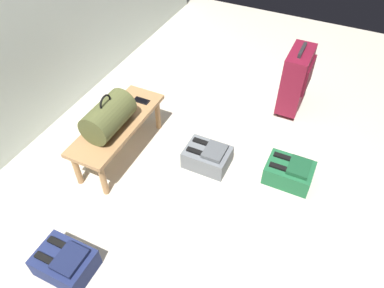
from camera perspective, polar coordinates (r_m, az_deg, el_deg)
ground_plane at (r=3.15m, az=0.68°, el=-4.51°), size 6.60×6.60×0.00m
bench at (r=3.16m, az=-11.52°, el=2.62°), size 1.00×0.36×0.37m
duffel_bag_olive at (r=2.99m, az=-12.96°, el=4.24°), size 0.44×0.26×0.34m
cell_phone at (r=3.31m, az=-7.92°, el=6.74°), size 0.07×0.14×0.01m
suitcase_upright_burgundy at (r=3.71m, az=15.94°, el=9.72°), size 0.43×0.23×0.69m
backpack_green at (r=3.14m, az=14.99°, el=-4.27°), size 0.28×0.38×0.21m
backpack_navy at (r=2.72m, az=-19.20°, el=-17.07°), size 0.28×0.38×0.21m
backpack_grey at (r=3.15m, az=2.45°, el=-1.99°), size 0.28×0.38×0.21m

